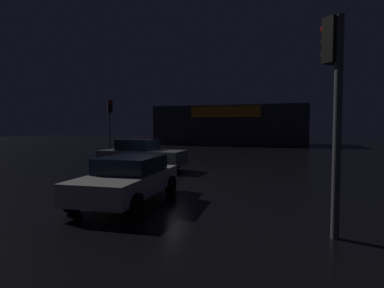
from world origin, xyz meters
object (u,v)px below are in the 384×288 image
object	(u,v)px
car_far	(129,178)
traffic_signal_main	(334,87)
car_near	(141,155)
store_building	(232,125)
traffic_signal_opposite	(110,114)

from	to	relation	value
car_far	traffic_signal_main	bearing A→B (deg)	-14.73
car_far	car_near	bearing A→B (deg)	113.61
store_building	traffic_signal_opposite	distance (m)	22.35
traffic_signal_main	car_near	size ratio (longest dim) A/B	1.01
traffic_signal_opposite	car_far	distance (m)	13.79
traffic_signal_main	car_far	size ratio (longest dim) A/B	1.02
store_building	traffic_signal_opposite	world-z (taller)	store_building
traffic_signal_main	car_far	distance (m)	6.00
store_building	car_near	world-z (taller)	store_building
store_building	traffic_signal_main	xyz separation A→B (m)	(8.05, -34.34, 0.52)
traffic_signal_opposite	car_near	world-z (taller)	traffic_signal_opposite
traffic_signal_main	car_far	world-z (taller)	traffic_signal_main
traffic_signal_main	traffic_signal_opposite	xyz separation A→B (m)	(-13.06, 12.57, 0.17)
traffic_signal_main	traffic_signal_opposite	bearing A→B (deg)	136.09
traffic_signal_main	car_near	world-z (taller)	traffic_signal_main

